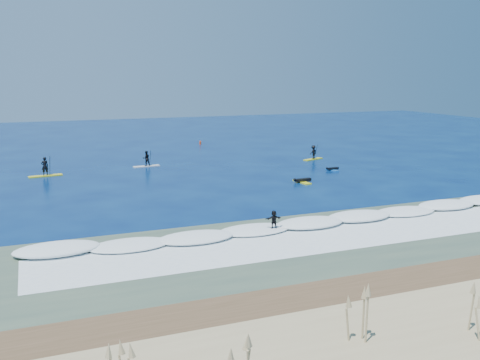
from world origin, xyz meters
name	(u,v)px	position (x,y,z in m)	size (l,w,h in m)	color
ground	(240,195)	(0.00, 0.00, 0.00)	(160.00, 160.00, 0.00)	#031647
wet_sand_strip	(408,290)	(0.00, -21.50, 0.00)	(90.00, 5.00, 0.08)	#4A3822
shallow_water	(326,244)	(0.00, -14.00, 0.01)	(90.00, 13.00, 0.01)	#384D3E
breaking_wave	(295,226)	(0.00, -10.00, 0.00)	(40.00, 6.00, 0.30)	white
whitewater	(318,239)	(0.00, -13.00, 0.00)	(34.00, 5.00, 0.02)	silver
sup_paddler_left	(45,169)	(-14.78, 14.76, 0.70)	(3.26, 1.23, 2.23)	#D0CB16
sup_paddler_center	(146,160)	(-4.35, 16.57, 0.75)	(2.91, 1.02, 2.00)	silver
sup_paddler_right	(313,153)	(14.94, 14.22, 0.76)	(2.84, 1.62, 1.95)	#CACE16
prone_paddler_near	(302,181)	(7.34, 2.74, 0.17)	(1.86, 2.38, 0.49)	yellow
prone_paddler_far	(332,169)	(13.22, 7.13, 0.13)	(1.50, 1.90, 0.39)	#1860B5
wave_surfer	(274,221)	(-1.87, -10.67, 0.74)	(1.76, 0.53, 1.27)	white
marker_buoy	(200,143)	(6.62, 32.03, 0.29)	(0.28, 0.28, 0.66)	red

